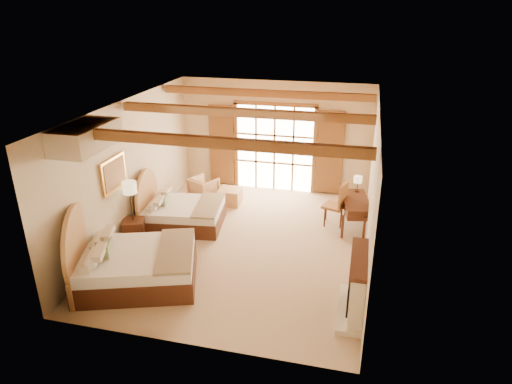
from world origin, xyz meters
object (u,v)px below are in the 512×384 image
(desk, at_px, (355,212))
(armchair, at_px, (204,188))
(nightstand, at_px, (134,231))
(bed_near, at_px, (129,262))
(bed_far, at_px, (178,211))

(desk, bearing_deg, armchair, 158.09)
(nightstand, distance_m, armchair, 2.88)
(bed_near, xyz_separation_m, armchair, (0.01, 4.30, -0.13))
(nightstand, bearing_deg, bed_far, 37.13)
(armchair, distance_m, desk, 4.32)
(nightstand, relative_size, armchair, 0.81)
(bed_near, bearing_deg, desk, 20.56)
(bed_near, xyz_separation_m, desk, (4.25, 3.49, -0.05))
(bed_far, bearing_deg, bed_near, -96.65)
(bed_far, bearing_deg, armchair, 80.68)
(bed_near, relative_size, nightstand, 4.91)
(nightstand, xyz_separation_m, armchair, (0.70, 2.79, 0.03))
(nightstand, height_order, desk, desk)
(nightstand, height_order, armchair, armchair)
(bed_near, relative_size, armchair, 4.00)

